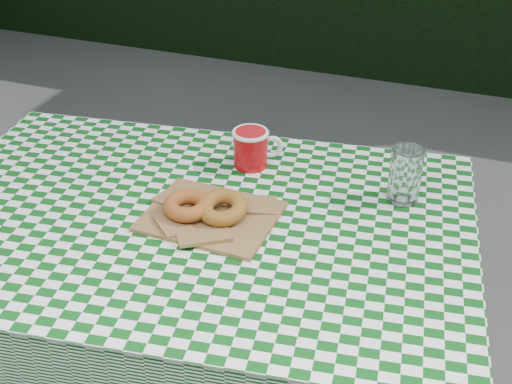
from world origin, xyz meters
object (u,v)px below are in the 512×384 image
(coffee_mug, at_px, (250,149))
(table, at_px, (200,340))
(drinking_glass, at_px, (405,175))
(paper_bag, at_px, (211,215))

(coffee_mug, bearing_deg, table, -129.07)
(coffee_mug, distance_m, drinking_glass, 0.39)
(table, distance_m, drinking_glass, 0.66)
(paper_bag, distance_m, coffee_mug, 0.25)
(drinking_glass, bearing_deg, coffee_mug, 175.82)
(coffee_mug, bearing_deg, drinking_glass, -34.17)
(paper_bag, relative_size, coffee_mug, 1.67)
(drinking_glass, bearing_deg, table, -151.44)
(paper_bag, bearing_deg, drinking_glass, 29.80)
(paper_bag, xyz_separation_m, drinking_glass, (0.39, 0.22, 0.06))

